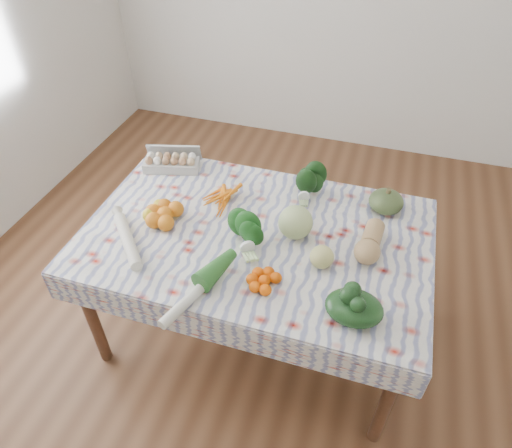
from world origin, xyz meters
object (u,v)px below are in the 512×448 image
kabocha_squash (386,201)px  butternut_squash (371,241)px  grapefruit (322,257)px  cabbage (296,222)px  egg_carton (171,163)px  dining_table (256,245)px

kabocha_squash → butternut_squash: butternut_squash is taller
butternut_squash → grapefruit: size_ratio=2.40×
butternut_squash → cabbage: bearing=-174.5°
butternut_squash → kabocha_squash: bearing=87.8°
egg_carton → grapefruit: 1.08m
cabbage → egg_carton: bearing=157.8°
cabbage → grapefruit: (0.16, -0.16, -0.03)m
egg_carton → butternut_squash: butternut_squash is taller
egg_carton → butternut_squash: (1.15, -0.32, 0.02)m
kabocha_squash → dining_table: bearing=-147.8°
dining_table → egg_carton: bearing=149.2°
egg_carton → butternut_squash: size_ratio=1.21×
dining_table → egg_carton: egg_carton is taller
kabocha_squash → grapefruit: bearing=-116.0°
kabocha_squash → grapefruit: size_ratio=1.62×
egg_carton → butternut_squash: 1.20m
grapefruit → butternut_squash: bearing=40.0°
kabocha_squash → cabbage: size_ratio=1.06×
egg_carton → cabbage: (0.80, -0.33, 0.04)m
cabbage → butternut_squash: size_ratio=0.64×
kabocha_squash → cabbage: bearing=-140.8°
dining_table → cabbage: size_ratio=9.76×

